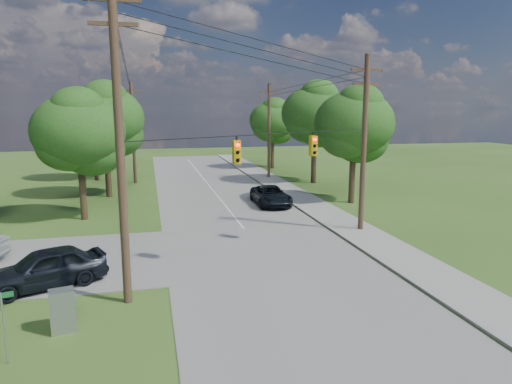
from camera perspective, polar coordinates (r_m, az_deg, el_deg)
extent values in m
plane|color=#36541C|center=(18.83, -1.26, -12.75)|extent=(140.00, 140.00, 0.00)
cube|color=gray|center=(23.82, 0.96, -7.67)|extent=(10.00, 100.00, 0.03)
cube|color=gray|center=(26.20, 15.40, -6.26)|extent=(2.60, 100.00, 0.12)
cylinder|color=#4B3627|center=(17.43, -16.65, 5.35)|extent=(0.32, 0.32, 12.00)
cube|color=#4B3627|center=(17.76, -17.57, 21.96)|extent=(2.00, 0.12, 0.14)
cube|color=#4B3627|center=(17.61, -17.42, 19.42)|extent=(1.70, 0.12, 0.14)
cylinder|color=#4B3627|center=(27.97, 13.34, 5.71)|extent=(0.32, 0.32, 10.50)
cube|color=#4B3627|center=(27.98, 13.72, 14.62)|extent=(2.00, 0.12, 0.14)
cube|color=#4B3627|center=(27.93, 13.65, 12.98)|extent=(1.70, 0.12, 0.14)
cylinder|color=#4B3627|center=(48.63, 1.63, 7.56)|extent=(0.32, 0.32, 10.00)
cube|color=#4B3627|center=(48.60, 1.66, 12.40)|extent=(2.00, 0.12, 0.14)
cylinder|color=#4B3627|center=(47.03, -15.10, 7.12)|extent=(0.32, 0.32, 10.00)
cube|color=#4B3627|center=(46.99, -15.34, 12.11)|extent=(2.00, 0.12, 0.14)
cylinder|color=black|center=(22.10, 1.98, 18.06)|extent=(13.52, 7.63, 1.53)
cylinder|color=black|center=(22.05, 1.97, 17.03)|extent=(13.52, 7.63, 1.53)
cylinder|color=black|center=(22.01, 1.96, 15.99)|extent=(13.52, 7.63, 1.53)
cylinder|color=black|center=(38.10, 6.03, 13.27)|extent=(0.03, 22.00, 0.53)
cylinder|color=black|center=(32.28, -15.93, 14.81)|extent=(0.43, 29.60, 2.03)
cylinder|color=black|center=(38.08, 6.02, 12.67)|extent=(0.03, 22.00, 0.53)
cylinder|color=black|center=(32.25, -15.89, 14.10)|extent=(0.43, 29.60, 2.03)
cylinder|color=black|center=(21.94, 1.91, 7.25)|extent=(13.52, 7.63, 0.04)
cube|color=#E3B80D|center=(20.42, -2.37, 4.98)|extent=(0.32, 0.22, 1.05)
sphere|color=#FF0C05|center=(20.25, -2.31, 5.92)|extent=(0.17, 0.17, 0.17)
cube|color=#E3B80D|center=(20.65, -2.50, 5.04)|extent=(0.32, 0.22, 1.05)
sphere|color=#FF0C05|center=(20.76, -2.58, 6.03)|extent=(0.17, 0.17, 0.17)
cube|color=#E3B80D|center=(24.14, 7.25, 5.74)|extent=(0.32, 0.22, 1.05)
sphere|color=#FF0C05|center=(23.99, 7.39, 6.55)|extent=(0.17, 0.17, 0.17)
cube|color=#E3B80D|center=(24.37, 7.05, 5.79)|extent=(0.32, 0.22, 1.05)
sphere|color=#FF0C05|center=(24.47, 6.96, 6.63)|extent=(0.17, 0.17, 0.17)
cylinder|color=#473223|center=(32.77, -20.79, -0.53)|extent=(0.45, 0.45, 3.15)
ellipsoid|color=#1F4D17|center=(32.28, -21.30, 7.10)|extent=(6.00, 6.00, 4.92)
cylinder|color=#473223|center=(40.48, -17.99, 1.86)|extent=(0.50, 0.50, 3.50)
ellipsoid|color=#1F4D17|center=(40.10, -18.38, 8.73)|extent=(6.40, 6.40, 5.25)
cylinder|color=#473223|center=(50.56, -19.37, 3.29)|extent=(0.48, 0.47, 3.32)
ellipsoid|color=#1F4D17|center=(50.25, -19.68, 8.51)|extent=(6.00, 6.00, 4.92)
cylinder|color=#473223|center=(36.89, 11.90, 1.22)|extent=(0.48, 0.48, 3.32)
ellipsoid|color=#1F4D17|center=(36.46, 12.17, 8.39)|extent=(6.20, 6.20, 5.08)
cylinder|color=#473223|center=(46.19, 7.22, 3.40)|extent=(0.52, 0.52, 3.67)
ellipsoid|color=#1F4D17|center=(45.86, 7.37, 9.73)|extent=(6.60, 6.60, 5.41)
cylinder|color=#473223|center=(57.27, 2.07, 4.55)|extent=(0.45, 0.45, 3.15)
ellipsoid|color=#1F4D17|center=(56.99, 2.10, 8.92)|extent=(5.80, 5.80, 4.76)
imported|color=black|center=(21.16, -24.83, -8.59)|extent=(5.25, 3.72, 1.66)
imported|color=black|center=(35.33, 1.87, -0.44)|extent=(2.49, 5.28, 1.46)
cube|color=gray|center=(17.05, -23.02, -13.50)|extent=(0.92, 0.75, 1.46)
cylinder|color=gray|center=(15.64, -28.96, -14.72)|extent=(0.05, 0.05, 2.21)
cube|color=#145824|center=(15.26, -29.30, -11.25)|extent=(0.65, 0.20, 0.16)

